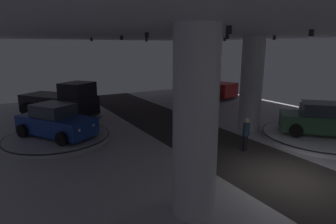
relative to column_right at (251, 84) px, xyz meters
name	(u,v)px	position (x,y,z in m)	size (l,w,h in m)	color
ground	(292,180)	(-3.59, -5.73, -2.77)	(24.00, 44.00, 0.06)	silver
ceiling_with_spotlights	(309,26)	(-3.59, -5.73, 2.80)	(24.00, 44.00, 0.39)	silver
column_right	(251,84)	(0.00, 0.00, 0.00)	(1.29, 1.29, 5.50)	silver
column_left	(195,124)	(-7.96, -5.50, 0.00)	(1.30, 1.30, 5.50)	silver
display_platform_deep_right	(207,97)	(3.80, 9.00, -2.56)	(5.68, 5.68, 0.35)	#B7B7BC
pickup_truck_deep_right	(205,85)	(3.72, 9.31, -1.47)	(3.72, 5.66, 2.30)	red
display_platform_deep_left	(60,116)	(-9.50, 8.45, -2.59)	(5.68, 5.68, 0.28)	#333338
pickup_truck_deep_left	(62,101)	(-9.31, 8.19, -1.54)	(4.85, 5.50, 2.30)	black
display_platform_far_left	(58,138)	(-10.44, 3.50, -2.60)	(5.39, 5.39, 0.26)	#B7B7BC
display_car_far_left	(56,122)	(-10.46, 3.52, -1.72)	(3.79, 4.51, 1.71)	navy
display_platform_mid_right	(321,136)	(1.91, -3.40, -2.59)	(6.07, 6.07, 0.29)	silver
display_car_mid_right	(322,120)	(1.89, -3.37, -1.70)	(4.23, 4.26, 1.71)	#2D5638
visitor_walking_near	(246,132)	(-2.88, -2.59, -1.84)	(0.32, 0.32, 1.59)	black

